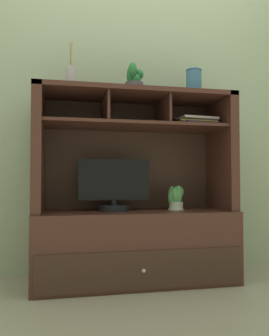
% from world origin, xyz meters
% --- Properties ---
extents(floor_plane, '(6.00, 6.00, 0.02)m').
position_xyz_m(floor_plane, '(0.00, 0.00, -0.01)').
color(floor_plane, tan).
rests_on(floor_plane, ground).
extents(back_wall, '(6.00, 0.02, 2.80)m').
position_xyz_m(back_wall, '(0.00, 0.28, 1.40)').
color(back_wall, '#A1B089').
rests_on(back_wall, ground).
extents(media_console, '(1.30, 0.52, 1.25)m').
position_xyz_m(media_console, '(0.00, 0.01, 0.39)').
color(media_console, '#47251D').
rests_on(media_console, ground).
extents(tv_monitor, '(0.47, 0.21, 0.34)m').
position_xyz_m(tv_monitor, '(-0.14, 0.00, 0.61)').
color(tv_monitor, black).
rests_on(tv_monitor, media_console).
extents(potted_orchid, '(0.11, 0.12, 0.17)m').
position_xyz_m(potted_orchid, '(0.28, 0.01, 0.54)').
color(potted_orchid, beige).
rests_on(potted_orchid, media_console).
extents(magazine_stack_left, '(0.30, 0.31, 0.06)m').
position_xyz_m(magazine_stack_left, '(0.42, 0.02, 1.06)').
color(magazine_stack_left, '#302B37').
rests_on(magazine_stack_left, media_console).
extents(diffuser_bottle, '(0.07, 0.07, 0.30)m').
position_xyz_m(diffuser_bottle, '(-0.42, -0.03, 1.32)').
color(diffuser_bottle, '#B8AFB1').
rests_on(diffuser_bottle, media_console).
extents(potted_succulent, '(0.14, 0.14, 0.20)m').
position_xyz_m(potted_succulent, '(-0.00, 0.01, 1.33)').
color(potted_succulent, '#504653').
rests_on(potted_succulent, media_console).
extents(ceramic_vase, '(0.11, 0.11, 0.19)m').
position_xyz_m(ceramic_vase, '(0.42, 0.00, 1.35)').
color(ceramic_vase, teal).
rests_on(ceramic_vase, media_console).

